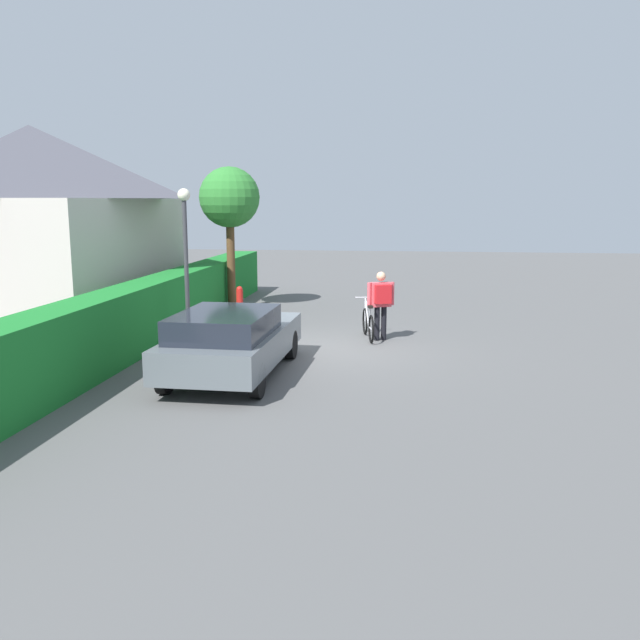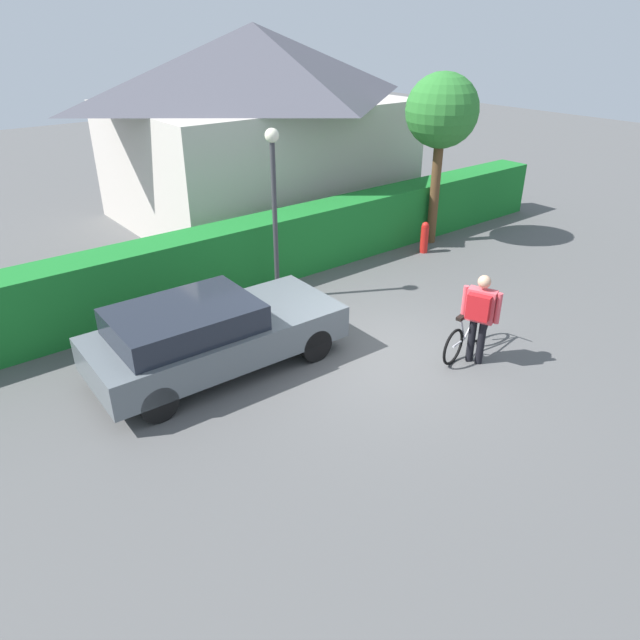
# 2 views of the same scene
# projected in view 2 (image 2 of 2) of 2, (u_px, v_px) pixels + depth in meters

# --- Properties ---
(ground_plane) EXTENTS (60.00, 60.00, 0.00)m
(ground_plane) POSITION_uv_depth(u_px,v_px,m) (376.00, 353.00, 10.61)
(ground_plane) COLOR #545454
(hedge_row) EXTENTS (19.14, 0.90, 1.45)m
(hedge_row) POSITION_uv_depth(u_px,v_px,m) (253.00, 253.00, 13.10)
(hedge_row) COLOR #1A7329
(hedge_row) RESTS_ON ground
(house_distant) EXTENTS (8.02, 6.29, 5.31)m
(house_distant) POSITION_uv_depth(u_px,v_px,m) (257.00, 123.00, 16.87)
(house_distant) COLOR beige
(house_distant) RESTS_ON ground
(parked_car_near) EXTENTS (4.32, 1.91, 1.31)m
(parked_car_near) POSITION_uv_depth(u_px,v_px,m) (210.00, 333.00, 9.80)
(parked_car_near) COLOR slate
(parked_car_near) RESTS_ON ground
(bicycle) EXTENTS (1.69, 0.55, 0.94)m
(bicycle) POSITION_uv_depth(u_px,v_px,m) (468.00, 334.00, 10.47)
(bicycle) COLOR black
(bicycle) RESTS_ON ground
(person_rider) EXTENTS (0.47, 0.63, 1.64)m
(person_rider) POSITION_uv_depth(u_px,v_px,m) (480.00, 312.00, 9.87)
(person_rider) COLOR black
(person_rider) RESTS_ON ground
(street_lamp) EXTENTS (0.28, 0.28, 3.55)m
(street_lamp) POSITION_uv_depth(u_px,v_px,m) (274.00, 190.00, 11.61)
(street_lamp) COLOR #38383D
(street_lamp) RESTS_ON ground
(tree_kerbside) EXTENTS (1.80, 1.80, 4.29)m
(tree_kerbside) POSITION_uv_depth(u_px,v_px,m) (442.00, 113.00, 14.36)
(tree_kerbside) COLOR brown
(tree_kerbside) RESTS_ON ground
(fire_hydrant) EXTENTS (0.20, 0.20, 0.81)m
(fire_hydrant) POSITION_uv_depth(u_px,v_px,m) (425.00, 237.00, 14.97)
(fire_hydrant) COLOR red
(fire_hydrant) RESTS_ON ground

